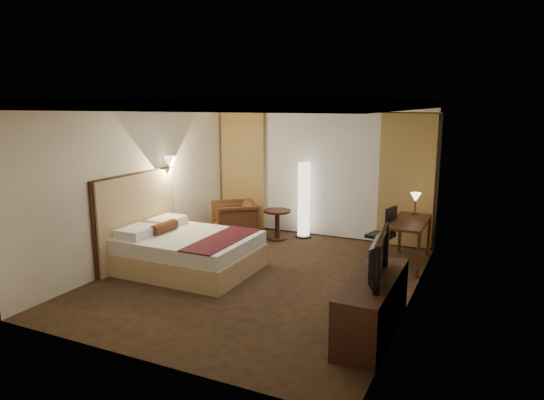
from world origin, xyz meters
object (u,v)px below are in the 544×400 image
at_px(armchair, 235,219).
at_px(side_table, 277,225).
at_px(desk, 408,242).
at_px(bed, 190,253).
at_px(television, 372,252).
at_px(office_chair, 380,234).
at_px(dresser, 373,305).
at_px(floor_lamp, 304,200).

bearing_deg(armchair, side_table, 77.35).
xyz_separation_m(side_table, desk, (2.61, -0.45, 0.08)).
xyz_separation_m(bed, television, (3.15, -0.90, 0.69)).
bearing_deg(television, bed, 67.87).
relative_size(armchair, desk, 0.64).
bearing_deg(armchair, desk, 49.10).
bearing_deg(side_table, desk, -9.70).
bearing_deg(office_chair, side_table, -179.52).
height_order(side_table, television, television).
height_order(bed, dresser, dresser).
bearing_deg(bed, office_chair, 33.36).
relative_size(bed, armchair, 2.40).
relative_size(desk, office_chair, 1.35).
height_order(armchair, desk, armchair).
bearing_deg(television, floor_lamp, 26.01).
bearing_deg(bed, dresser, -15.75).
bearing_deg(side_table, armchair, -152.78).
bearing_deg(desk, floor_lamp, 159.86).
height_order(armchair, floor_lamp, floor_lamp).
relative_size(armchair, office_chair, 0.87).
bearing_deg(office_chair, bed, -133.14).
bearing_deg(television, office_chair, 4.08).
height_order(armchair, television, television).
height_order(bed, desk, desk).
relative_size(office_chair, dresser, 0.56).
relative_size(floor_lamp, television, 1.43).
bearing_deg(dresser, desk, 91.06).
bearing_deg(office_chair, television, -66.18).
bearing_deg(floor_lamp, bed, -109.75).
bearing_deg(desk, bed, -150.01).
bearing_deg(desk, office_chair, -173.83).
height_order(armchair, office_chair, office_chair).
relative_size(side_table, television, 0.55).
relative_size(bed, television, 1.90).
distance_m(armchair, television, 4.40).
distance_m(bed, side_table, 2.31).
xyz_separation_m(armchair, side_table, (0.75, 0.38, -0.13)).
xyz_separation_m(floor_lamp, television, (2.21, -3.51, 0.22)).
xyz_separation_m(floor_lamp, desk, (2.19, -0.80, -0.38)).
distance_m(bed, television, 3.35).
xyz_separation_m(armchair, desk, (3.35, -0.06, -0.05)).
bearing_deg(side_table, office_chair, -13.02).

